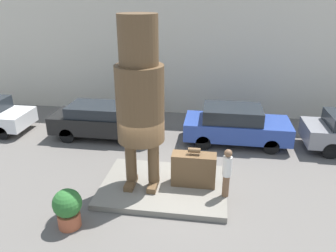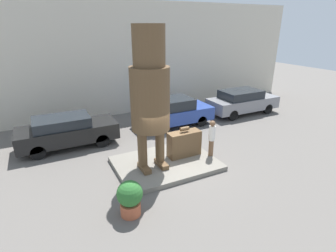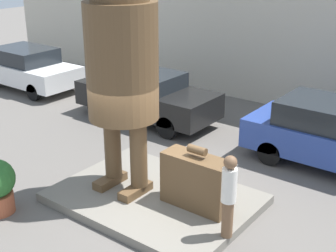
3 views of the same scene
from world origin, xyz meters
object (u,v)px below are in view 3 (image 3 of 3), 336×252
at_px(parked_car_black, 145,95).
at_px(parked_car_white, 28,68).
at_px(giant_suitcase, 196,181).
at_px(tourist, 229,193).
at_px(statue_figure, 121,45).

bearing_deg(parked_car_black, parked_car_white, -179.31).
relative_size(giant_suitcase, tourist, 0.89).
height_order(statue_figure, parked_car_black, statue_figure).
relative_size(tourist, parked_car_white, 0.39).
relative_size(tourist, parked_car_black, 0.36).
distance_m(giant_suitcase, tourist, 1.21).
xyz_separation_m(statue_figure, giant_suitcase, (1.64, 0.27, -2.58)).
bearing_deg(parked_car_black, statue_figure, -55.34).
bearing_deg(statue_figure, parked_car_black, 124.66).
xyz_separation_m(giant_suitcase, parked_car_white, (-9.99, 3.54, 0.06)).
height_order(giant_suitcase, parked_car_white, parked_car_white).
bearing_deg(parked_car_white, giant_suitcase, -19.53).
xyz_separation_m(statue_figure, parked_car_black, (-2.68, 3.88, -2.51)).
distance_m(statue_figure, parked_car_white, 9.52).
relative_size(giant_suitcase, parked_car_white, 0.35).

